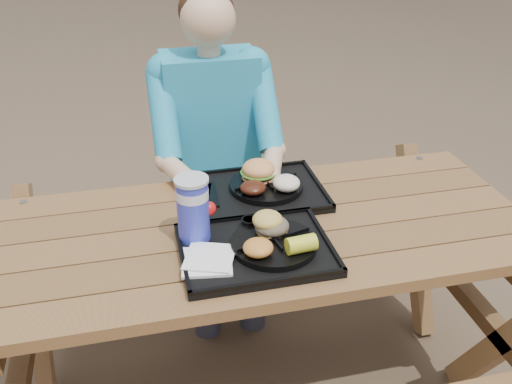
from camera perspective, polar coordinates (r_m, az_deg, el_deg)
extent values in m
cube|color=black|center=(1.72, -0.04, -5.88)|extent=(0.45, 0.35, 0.02)
cube|color=black|center=(2.01, 0.26, -0.08)|extent=(0.45, 0.35, 0.02)
cylinder|color=black|center=(1.71, 1.79, -5.18)|extent=(0.26, 0.26, 0.02)
cylinder|color=black|center=(2.02, 1.02, 0.65)|extent=(0.26, 0.26, 0.02)
cube|color=white|center=(1.65, -4.93, -6.85)|extent=(0.16, 0.16, 0.02)
cylinder|color=#1822B6|center=(1.71, -6.31, -1.84)|extent=(0.10, 0.10, 0.20)
cylinder|color=black|center=(1.80, -0.62, -3.13)|extent=(0.05, 0.05, 0.03)
cylinder|color=yellow|center=(1.82, 0.86, -2.71)|extent=(0.05, 0.05, 0.03)
ellipsoid|color=gold|center=(1.64, 0.22, -5.59)|extent=(0.09, 0.09, 0.04)
cube|color=black|center=(1.99, -4.37, -0.21)|extent=(0.04, 0.18, 0.01)
ellipsoid|color=#42190D|center=(1.94, -0.31, 0.44)|extent=(0.09, 0.09, 0.04)
ellipsoid|color=white|center=(1.96, 3.06, 0.90)|extent=(0.09, 0.09, 0.05)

